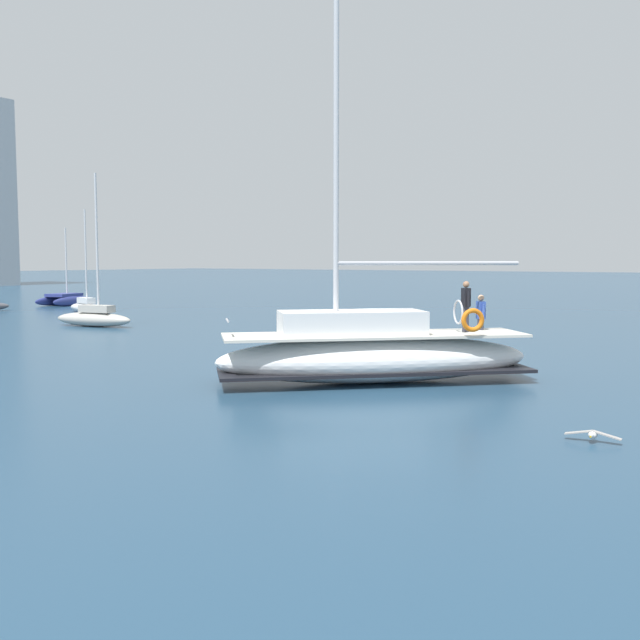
{
  "coord_description": "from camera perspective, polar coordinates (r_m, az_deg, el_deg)",
  "views": [
    {
      "loc": [
        -20.22,
        -12.26,
        3.72
      ],
      "look_at": [
        -1.38,
        0.54,
        1.8
      ],
      "focal_mm": 40.53,
      "sensor_mm": 36.0,
      "label": 1
    }
  ],
  "objects": [
    {
      "name": "seagull",
      "position": [
        15.85,
        20.73,
        -8.45
      ],
      "size": [
        0.47,
        1.11,
        0.17
      ],
      "color": "silver",
      "rests_on": "ground"
    },
    {
      "name": "moored_cutter_left",
      "position": [
        61.94,
        -19.54,
        1.6
      ],
      "size": [
        5.06,
        3.3,
        6.27
      ],
      "color": "navy",
      "rests_on": "ground"
    },
    {
      "name": "main_sailboat",
      "position": [
        21.87,
        4.15,
        -2.56
      ],
      "size": [
        8.42,
        8.55,
        13.67
      ],
      "color": "white",
      "rests_on": "ground"
    },
    {
      "name": "moored_ketch_distant",
      "position": [
        41.86,
        -17.42,
        0.27
      ],
      "size": [
        2.12,
        5.08,
        8.41
      ],
      "color": "#B7B2A8",
      "rests_on": "ground"
    },
    {
      "name": "ground_plane",
      "position": [
        23.93,
        2.94,
        -4.13
      ],
      "size": [
        400.0,
        400.0,
        0.0
      ],
      "primitive_type": "plane",
      "color": "navy"
    },
    {
      "name": "moored_catamaran",
      "position": [
        52.82,
        -18.04,
        1.08
      ],
      "size": [
        1.89,
        4.27,
        7.15
      ],
      "color": "silver",
      "rests_on": "ground"
    }
  ]
}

